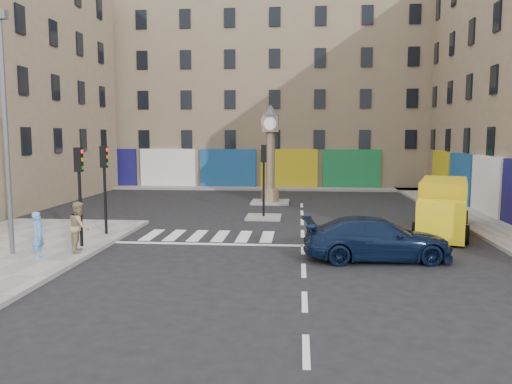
# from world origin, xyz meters

# --- Properties ---
(ground) EXTENTS (120.00, 120.00, 0.00)m
(ground) POSITION_xyz_m (0.00, 0.00, 0.00)
(ground) COLOR black
(ground) RESTS_ON ground
(sidewalk_right) EXTENTS (2.60, 30.00, 0.15)m
(sidewalk_right) POSITION_xyz_m (8.70, 10.00, 0.07)
(sidewalk_right) COLOR gray
(sidewalk_right) RESTS_ON ground
(sidewalk_far) EXTENTS (32.00, 2.40, 0.15)m
(sidewalk_far) POSITION_xyz_m (-4.00, 22.20, 0.07)
(sidewalk_far) COLOR gray
(sidewalk_far) RESTS_ON ground
(island_near) EXTENTS (1.80, 1.80, 0.12)m
(island_near) POSITION_xyz_m (-2.00, 8.00, 0.06)
(island_near) COLOR gray
(island_near) RESTS_ON ground
(island_far) EXTENTS (2.40, 2.40, 0.12)m
(island_far) POSITION_xyz_m (-2.00, 14.00, 0.06)
(island_far) COLOR gray
(island_far) RESTS_ON ground
(building_far) EXTENTS (32.00, 10.00, 17.00)m
(building_far) POSITION_xyz_m (-4.00, 28.00, 8.50)
(building_far) COLOR #7C6C53
(building_far) RESTS_ON ground
(traffic_light_left_near) EXTENTS (0.28, 0.22, 3.70)m
(traffic_light_left_near) POSITION_xyz_m (-8.30, 0.20, 2.62)
(traffic_light_left_near) COLOR black
(traffic_light_left_near) RESTS_ON sidewalk_left
(traffic_light_left_far) EXTENTS (0.28, 0.22, 3.70)m
(traffic_light_left_far) POSITION_xyz_m (-8.30, 2.60, 2.62)
(traffic_light_left_far) COLOR black
(traffic_light_left_far) RESTS_ON sidewalk_left
(traffic_light_island) EXTENTS (0.28, 0.22, 3.70)m
(traffic_light_island) POSITION_xyz_m (-2.00, 8.00, 2.59)
(traffic_light_island) COLOR black
(traffic_light_island) RESTS_ON island_near
(lamp_post) EXTENTS (0.50, 0.25, 8.30)m
(lamp_post) POSITION_xyz_m (-10.20, -1.20, 4.79)
(lamp_post) COLOR #595B60
(lamp_post) RESTS_ON sidewalk_left
(clock_pillar) EXTENTS (1.20, 1.20, 6.10)m
(clock_pillar) POSITION_xyz_m (-2.00, 14.00, 3.55)
(clock_pillar) COLOR #89755A
(clock_pillar) RESTS_ON island_far
(navy_sedan) EXTENTS (5.21, 2.47, 1.47)m
(navy_sedan) POSITION_xyz_m (2.53, -0.33, 0.73)
(navy_sedan) COLOR black
(navy_sedan) RESTS_ON ground
(yellow_van) EXTENTS (3.64, 6.59, 2.30)m
(yellow_van) POSITION_xyz_m (6.24, 5.11, 1.14)
(yellow_van) COLOR yellow
(yellow_van) RESTS_ON ground
(pedestrian_blue) EXTENTS (0.40, 0.59, 1.59)m
(pedestrian_blue) POSITION_xyz_m (-8.91, -1.74, 0.94)
(pedestrian_blue) COLOR #5D92D5
(pedestrian_blue) RESTS_ON sidewalk_left
(pedestrian_tan) EXTENTS (0.92, 1.04, 1.80)m
(pedestrian_tan) POSITION_xyz_m (-8.00, -0.61, 1.05)
(pedestrian_tan) COLOR #9D8561
(pedestrian_tan) RESTS_ON sidewalk_left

